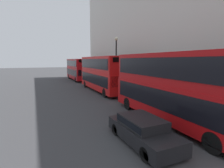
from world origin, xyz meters
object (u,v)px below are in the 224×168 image
at_px(car_dark_sedan, 142,129).
at_px(pedestrian, 107,80).
at_px(bus_third_in_queue, 78,69).
at_px(bus_leading, 173,85).
at_px(bus_second_in_queue, 102,72).

relative_size(car_dark_sedan, pedestrian, 2.56).
height_order(bus_third_in_queue, pedestrian, bus_third_in_queue).
bearing_deg(bus_leading, pedestrian, 80.96).
bearing_deg(car_dark_sedan, bus_leading, 26.17).
relative_size(bus_leading, bus_third_in_queue, 1.07).
relative_size(bus_third_in_queue, car_dark_sedan, 2.30).
height_order(bus_second_in_queue, bus_third_in_queue, bus_second_in_queue).
relative_size(bus_second_in_queue, car_dark_sedan, 2.53).
height_order(bus_second_in_queue, car_dark_sedan, bus_second_in_queue).
xyz_separation_m(bus_second_in_queue, bus_third_in_queue, (-0.00, 13.85, -0.12)).
xyz_separation_m(bus_leading, car_dark_sedan, (-3.40, -1.67, -1.79)).
relative_size(bus_second_in_queue, pedestrian, 6.49).
bearing_deg(pedestrian, car_dark_sedan, -107.63).
height_order(bus_second_in_queue, pedestrian, bus_second_in_queue).
bearing_deg(bus_third_in_queue, bus_leading, -90.00).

